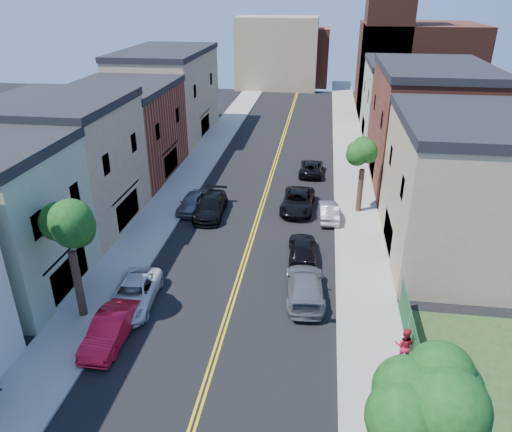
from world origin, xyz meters
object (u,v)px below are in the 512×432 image
at_px(grey_car_right, 305,286).
at_px(silver_car_right, 329,211).
at_px(dark_car_right_far, 311,168).
at_px(pedestrian_right, 404,345).
at_px(grey_car_left, 192,202).
at_px(white_pickup, 133,294).
at_px(black_car_right, 303,249).
at_px(black_car_left, 211,206).
at_px(red_sedan, 110,329).
at_px(black_suv_lane, 298,201).

height_order(grey_car_right, silver_car_right, grey_car_right).
xyz_separation_m(dark_car_right_far, pedestrian_right, (5.30, -25.73, 0.44)).
bearing_deg(grey_car_left, white_pickup, -85.03).
bearing_deg(silver_car_right, grey_car_right, 78.98).
xyz_separation_m(black_car_right, pedestrian_right, (5.30, -9.25, 0.32)).
xyz_separation_m(white_pickup, black_car_left, (1.70, 12.40, 0.05)).
bearing_deg(red_sedan, black_suv_lane, 64.64).
height_order(red_sedan, grey_car_left, red_sedan).
relative_size(silver_car_right, black_suv_lane, 0.74).
distance_m(white_pickup, black_suv_lane, 16.71).
bearing_deg(dark_car_right_far, grey_car_left, 48.11).
relative_size(red_sedan, dark_car_right_far, 0.98).
bearing_deg(pedestrian_right, black_suv_lane, -57.31).
bearing_deg(white_pickup, black_car_right, 30.15).
bearing_deg(pedestrian_right, grey_car_left, -34.21).
distance_m(white_pickup, dark_car_right_far, 24.76).
xyz_separation_m(grey_car_right, pedestrian_right, (4.94, -4.82, 0.31)).
bearing_deg(red_sedan, grey_car_right, 28.95).
bearing_deg(white_pickup, black_car_left, 77.55).
relative_size(black_car_left, dark_car_right_far, 1.14).
bearing_deg(dark_car_right_far, black_suv_lane, 86.00).
distance_m(grey_car_left, grey_car_right, 14.65).
xyz_separation_m(red_sedan, black_car_right, (9.30, 9.68, 0.02)).
xyz_separation_m(white_pickup, grey_car_left, (0.00, 13.06, -0.01)).
distance_m(white_pickup, pedestrian_right, 14.87).
bearing_deg(black_car_left, red_sedan, -97.93).
distance_m(grey_car_left, silver_car_right, 11.00).
bearing_deg(grey_car_right, black_suv_lane, -89.34).
distance_m(red_sedan, grey_car_left, 16.27).
relative_size(black_car_left, silver_car_right, 1.32).
bearing_deg(white_pickup, pedestrian_right, -15.44).
distance_m(black_car_left, black_car_right, 9.65).
bearing_deg(silver_car_right, grey_car_left, -4.61).
xyz_separation_m(red_sedan, pedestrian_right, (14.60, 0.43, 0.34)).
xyz_separation_m(white_pickup, silver_car_right, (11.00, 12.94, -0.05)).
height_order(black_car_right, pedestrian_right, pedestrian_right).
relative_size(black_car_left, black_car_right, 1.17).
bearing_deg(black_car_right, pedestrian_right, 115.94).
xyz_separation_m(black_car_left, black_car_right, (7.60, -5.94, 0.00)).
distance_m(silver_car_right, pedestrian_right, 16.14).
height_order(grey_car_left, black_car_left, black_car_left).
xyz_separation_m(white_pickup, black_suv_lane, (8.50, 14.39, 0.04)).
bearing_deg(grey_car_left, black_car_left, -16.14).
relative_size(grey_car_left, black_car_right, 0.92).
bearing_deg(grey_car_left, silver_car_right, 4.36).
xyz_separation_m(black_suv_lane, pedestrian_right, (6.10, -17.17, 0.34)).
distance_m(red_sedan, silver_car_right, 19.55).
bearing_deg(black_car_left, dark_car_right_far, 52.51).
relative_size(black_car_right, dark_car_right_far, 0.97).
relative_size(grey_car_right, black_car_right, 1.18).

